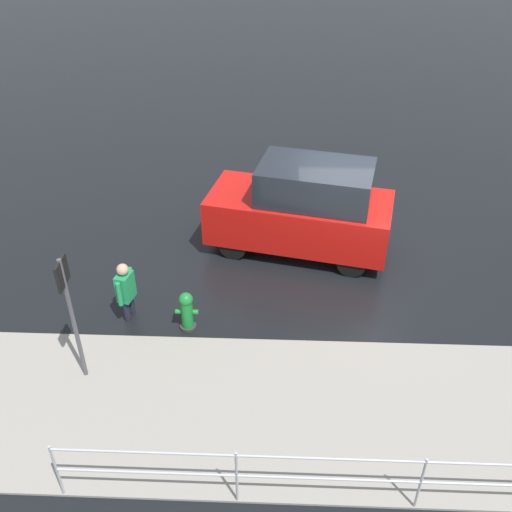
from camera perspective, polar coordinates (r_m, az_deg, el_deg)
The scene contains 7 objects.
ground_plane at distance 12.61m, azimuth 9.77°, elevation -0.52°, with size 60.00×60.00×0.00m, color black.
kerb_strip at distance 9.50m, azimuth 12.41°, elevation -15.13°, with size 24.00×3.20×0.04m, color gray.
moving_hatchback at distance 12.35m, azimuth 4.76°, elevation 4.75°, with size 4.17×2.50×2.06m.
fire_hydrant at distance 10.55m, azimuth -6.93°, elevation -5.49°, with size 0.42×0.31×0.80m.
pedestrian at distance 10.81m, azimuth -12.91°, elevation -3.16°, with size 0.32×0.56×1.22m.
metal_railing at distance 8.06m, azimuth 16.34°, elevation -20.27°, with size 9.56×0.04×1.05m.
sign_post at distance 9.24m, azimuth -18.17°, elevation -4.52°, with size 0.07×0.44×2.40m.
Camera 1 is at (1.73, 10.24, 7.15)m, focal length 40.00 mm.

